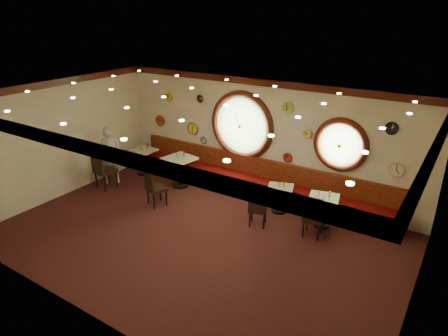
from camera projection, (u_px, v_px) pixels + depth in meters
floor at (197, 237)px, 9.18m from camera, size 9.00×6.00×0.00m
ceiling at (193, 100)px, 7.97m from camera, size 9.00×6.00×0.02m
wall_back at (261, 138)px, 10.91m from camera, size 9.00×0.02×3.20m
wall_front at (80, 236)px, 6.24m from camera, size 9.00×0.02×3.20m
wall_left at (62, 138)px, 10.84m from camera, size 0.02×6.00×3.20m
wall_right at (423, 233)px, 6.31m from camera, size 0.02×6.00×3.20m
molding_back at (262, 82)px, 10.30m from camera, size 9.00×0.10×0.18m
molding_front at (69, 143)px, 5.71m from camera, size 9.00×0.10×0.18m
molding_left at (55, 83)px, 10.25m from camera, size 0.10×6.00×0.18m
molding_right at (439, 142)px, 5.77m from camera, size 0.10×6.00×0.18m
banquette_base at (254, 191)px, 11.25m from camera, size 8.00×0.55×0.20m
banquette_seat at (255, 183)px, 11.16m from camera, size 8.00×0.55×0.30m
banquette_back at (259, 167)px, 11.18m from camera, size 8.00×0.10×0.55m
porthole_left_glass at (242, 126)px, 11.11m from camera, size 1.66×0.02×1.66m
porthole_left_frame at (242, 126)px, 11.10m from camera, size 1.98×0.18×1.98m
porthole_left_ring at (241, 126)px, 11.08m from camera, size 1.61×0.03×1.61m
porthole_right_glass at (341, 145)px, 9.72m from camera, size 1.10×0.02×1.10m
porthole_right_frame at (341, 145)px, 9.71m from camera, size 1.38×0.18×1.38m
porthole_right_ring at (340, 145)px, 9.69m from camera, size 1.09×0.03×1.09m
wall_clock_0 at (160, 121)px, 12.71m from camera, size 0.32×0.03×0.32m
wall_clock_1 at (168, 97)px, 12.21m from camera, size 0.26×0.03×0.26m
wall_clock_2 at (287, 107)px, 10.14m from camera, size 0.30×0.03×0.30m
wall_clock_3 at (288, 158)px, 10.60m from camera, size 0.24×0.03×0.24m
wall_clock_4 at (397, 170)px, 9.15m from camera, size 0.34×0.03×0.34m
wall_clock_5 at (392, 128)px, 8.91m from camera, size 0.28×0.03×0.28m
wall_clock_6 at (193, 128)px, 12.07m from camera, size 0.36×0.03×0.36m
wall_clock_7 at (204, 140)px, 11.98m from camera, size 0.20×0.03×0.20m
wall_clock_8 at (308, 134)px, 10.07m from camera, size 0.22×0.03×0.22m
wall_clock_9 at (200, 99)px, 11.56m from camera, size 0.24×0.03×0.24m
table_a at (143, 159)px, 12.50m from camera, size 0.73×0.73×0.80m
table_b at (180, 168)px, 11.61m from camera, size 0.92×0.92×0.88m
table_c at (280, 196)px, 10.17m from camera, size 0.80×0.80×0.69m
table_d at (323, 208)px, 9.50m from camera, size 0.82×0.82×0.75m
chair_a at (101, 166)px, 11.36m from camera, size 0.59×0.59×0.78m
chair_b at (153, 184)px, 10.41m from camera, size 0.60×0.60×0.68m
chair_c at (258, 205)px, 9.42m from camera, size 0.54×0.54×0.63m
chair_d at (313, 214)px, 8.96m from camera, size 0.50×0.50×0.65m
condiment_a_salt at (142, 147)px, 12.47m from camera, size 0.03×0.03×0.09m
condiment_b_salt at (177, 155)px, 11.58m from camera, size 0.04×0.04×0.10m
condiment_c_salt at (279, 184)px, 10.13m from camera, size 0.03×0.03×0.09m
condiment_d_salt at (319, 194)px, 9.44m from camera, size 0.03×0.03×0.10m
condiment_a_pepper at (142, 149)px, 12.29m from camera, size 0.04×0.04×0.11m
condiment_b_pepper at (178, 157)px, 11.43m from camera, size 0.03×0.03×0.09m
condiment_c_pepper at (280, 186)px, 10.05m from camera, size 0.03×0.03×0.09m
condiment_d_pepper at (324, 198)px, 9.29m from camera, size 0.03×0.03×0.09m
condiment_a_bottle at (147, 146)px, 12.42m from camera, size 0.06×0.06×0.18m
condiment_b_bottle at (184, 154)px, 11.55m from camera, size 0.05×0.05×0.17m
condiment_c_bottle at (284, 184)px, 10.07m from camera, size 0.05×0.05×0.16m
condiment_d_bottle at (330, 194)px, 9.38m from camera, size 0.05×0.05×0.15m
waiter at (110, 155)px, 11.76m from camera, size 0.73×0.74×1.72m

